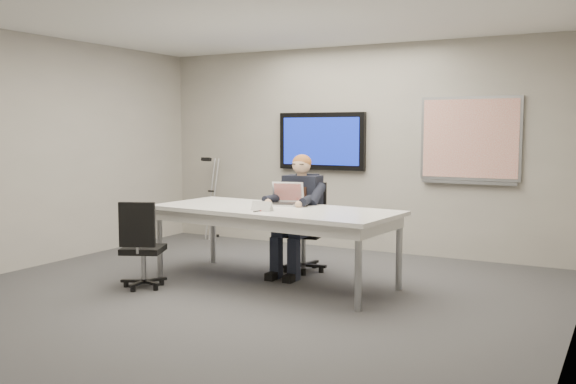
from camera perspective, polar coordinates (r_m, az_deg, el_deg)
The scene contains 15 objects.
floor at distance 6.43m, azimuth -4.45°, elevation -9.43°, with size 6.00×6.00×0.02m, color #38383A.
ceiling at distance 6.31m, azimuth -4.65°, elevation 15.95°, with size 6.00×6.00×0.02m, color white.
wall_back at distance 8.88m, azimuth 6.08°, elevation 3.85°, with size 6.00×0.02×2.80m, color #A9A499.
wall_left at distance 8.24m, azimuth -22.36°, elevation 3.33°, with size 0.02×6.00×2.80m, color #A9A499.
wall_right at distance 5.23m, azimuth 24.26°, elevation 2.21°, with size 0.02×6.00×2.80m, color #A9A499.
conference_table at distance 6.90m, azimuth -1.22°, elevation -2.20°, with size 2.75×1.32×0.82m.
tv_display at distance 9.03m, azimuth 3.01°, elevation 4.54°, with size 1.30×0.09×0.80m.
whiteboard at distance 8.38m, azimuth 15.88°, elevation 4.46°, with size 1.25×0.08×1.10m.
office_chair_far at distance 7.59m, azimuth 1.50°, elevation -4.59°, with size 0.56×0.56×1.04m.
office_chair_near at distance 6.91m, azimuth -12.82°, elevation -6.01°, with size 0.58×0.58×0.93m.
seated_person at distance 7.32m, azimuth 0.65°, elevation -3.11°, with size 0.44×0.75×1.38m.
crutch at distance 9.83m, azimuth -6.76°, elevation -0.45°, with size 0.17×0.35×1.28m, color #A8ABB0, non-canonical shape.
laptop at distance 7.16m, azimuth -0.34°, elevation -0.65°, with size 0.41×0.42×0.25m.
name_tent at distance 6.66m, azimuth -2.31°, elevation -1.24°, with size 0.25×0.07×0.10m, color white, non-canonical shape.
pen at distance 6.58m, azimuth -2.69°, elevation -1.71°, with size 0.01×0.01×0.13m, color black.
Camera 1 is at (3.38, -5.21, 1.66)m, focal length 40.00 mm.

